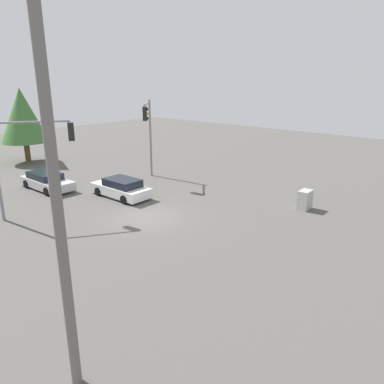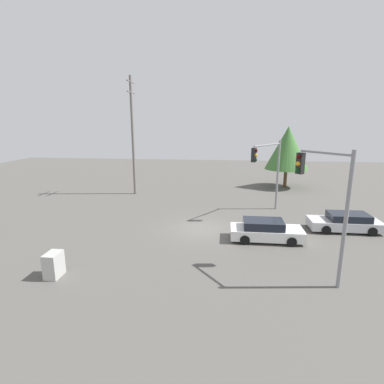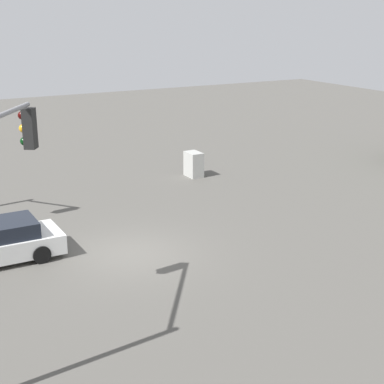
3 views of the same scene
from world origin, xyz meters
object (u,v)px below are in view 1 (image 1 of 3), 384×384
sedan_silver (47,181)px  sedan_white (121,188)px  electrical_cabinet (305,200)px  traffic_signal_main (28,150)px  traffic_signal_cross (148,127)px

sedan_silver → sedan_white: size_ratio=1.05×
sedan_white → electrical_cabinet: bearing=-61.5°
traffic_signal_main → electrical_cabinet: size_ratio=4.78×
sedan_white → traffic_signal_cross: 6.21m
sedan_white → traffic_signal_cross: size_ratio=0.72×
traffic_signal_main → traffic_signal_cross: bearing=40.8°
traffic_signal_main → traffic_signal_cross: (10.54, 1.13, 0.14)m
sedan_white → traffic_signal_main: size_ratio=0.77×
sedan_white → traffic_signal_main: 6.90m
sedan_silver → electrical_cabinet: bearing=116.5°
electrical_cabinet → sedan_white: bearing=118.5°
sedan_white → traffic_signal_main: bearing=172.1°
sedan_white → traffic_signal_main: traffic_signal_main is taller
sedan_silver → traffic_signal_cross: traffic_signal_cross is taller
traffic_signal_cross → electrical_cabinet: size_ratio=5.09×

